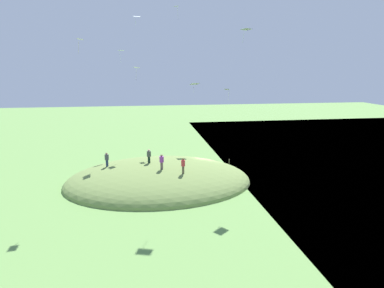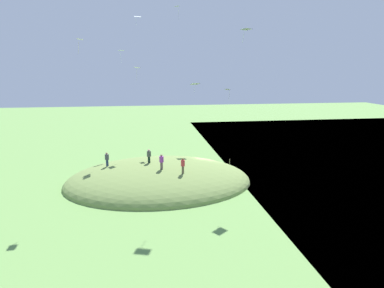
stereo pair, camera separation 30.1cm
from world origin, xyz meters
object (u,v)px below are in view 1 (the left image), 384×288
(person_on_hilltop, at_px, (107,158))
(person_walking_path, at_px, (162,160))
(kite_5, at_px, (137,17))
(person_with_child, at_px, (183,164))
(kite_6, at_px, (195,84))
(kite_4, at_px, (246,30))
(kite_7, at_px, (176,7))
(mooring_post, at_px, (229,162))
(person_near_shore, at_px, (149,155))
(kite_1, at_px, (227,90))
(kite_8, at_px, (121,51))
(kite_2, at_px, (80,40))
(kite_0, at_px, (136,68))

(person_on_hilltop, bearing_deg, person_walking_path, -72.00)
(kite_5, bearing_deg, person_with_child, 105.04)
(kite_6, bearing_deg, kite_4, 111.81)
(kite_7, bearing_deg, mooring_post, 136.63)
(kite_6, relative_size, kite_7, 0.76)
(kite_4, bearing_deg, person_walking_path, -2.42)
(kite_5, bearing_deg, person_walking_path, 98.35)
(person_near_shore, distance_m, kite_5, 21.59)
(person_on_hilltop, xyz_separation_m, kite_1, (-16.13, -7.64, 7.14))
(kite_1, relative_size, kite_6, 1.15)
(person_on_hilltop, relative_size, kite_1, 1.05)
(person_with_child, bearing_deg, kite_1, 19.56)
(kite_1, bearing_deg, kite_6, 15.73)
(person_with_child, relative_size, kite_7, 0.94)
(kite_8, bearing_deg, kite_2, 73.33)
(kite_0, relative_size, kite_6, 1.25)
(person_walking_path, distance_m, kite_1, 16.08)
(kite_1, distance_m, kite_4, 13.01)
(kite_0, distance_m, kite_1, 12.94)
(person_with_child, distance_m, kite_4, 15.43)
(person_with_child, distance_m, kite_2, 15.86)
(person_with_child, distance_m, kite_7, 23.75)
(person_on_hilltop, height_order, kite_1, kite_1)
(person_walking_path, relative_size, mooring_post, 1.88)
(person_with_child, distance_m, kite_0, 14.90)
(person_walking_path, height_order, kite_4, kite_4)
(person_on_hilltop, xyz_separation_m, kite_8, (-1.82, -5.90, 12.26))
(mooring_post, bearing_deg, kite_0, -4.79)
(kite_5, bearing_deg, kite_2, 73.26)
(person_walking_path, relative_size, kite_6, 1.23)
(person_walking_path, xyz_separation_m, kite_2, (7.45, 1.40, 12.38))
(person_near_shore, xyz_separation_m, kite_5, (0.97, -13.32, 16.96))
(person_with_child, relative_size, kite_4, 1.21)
(kite_1, xyz_separation_m, kite_5, (12.25, -5.06, 10.19))
(kite_2, bearing_deg, person_walking_path, -169.38)
(person_near_shore, bearing_deg, mooring_post, -109.55)
(kite_6, bearing_deg, kite_2, 40.37)
(person_near_shore, distance_m, kite_2, 14.26)
(person_walking_path, distance_m, mooring_post, 12.81)
(kite_4, height_order, kite_6, kite_4)
(kite_0, xyz_separation_m, kite_1, (-12.45, -1.84, -3.00))
(kite_7, bearing_deg, person_walking_path, 76.87)
(mooring_post, bearing_deg, kite_6, -17.82)
(person_near_shore, distance_m, person_walking_path, 2.73)
(person_walking_path, distance_m, kite_5, 23.26)
(person_walking_path, bearing_deg, kite_7, -80.41)
(person_with_child, distance_m, kite_1, 15.75)
(kite_8, bearing_deg, mooring_post, 175.43)
(person_near_shore, relative_size, person_on_hilltop, 0.99)
(person_on_hilltop, bearing_deg, kite_5, 26.89)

